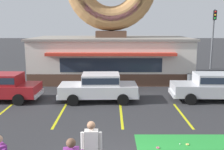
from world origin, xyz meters
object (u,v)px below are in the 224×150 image
object	(u,v)px
golf_ball	(180,144)
car_white	(100,86)
pedestrian_leather_jacket_man	(92,148)
traffic_light_pole	(214,31)
car_silver	(212,86)
car_red	(2,86)
trash_bin	(192,80)

from	to	relation	value
golf_ball	car_white	world-z (taller)	car_white
car_white	pedestrian_leather_jacket_man	world-z (taller)	pedestrian_leather_jacket_man
golf_ball	traffic_light_pole	world-z (taller)	traffic_light_pole
golf_ball	car_silver	size ratio (longest dim) A/B	0.01
golf_ball	pedestrian_leather_jacket_man	size ratio (longest dim) A/B	0.02
car_white	car_red	world-z (taller)	same
golf_ball	pedestrian_leather_jacket_man	xyz separation A→B (m)	(-3.07, -2.15, 0.93)
car_silver	trash_bin	bearing A→B (deg)	93.73
golf_ball	car_silver	bearing A→B (deg)	60.52
trash_bin	pedestrian_leather_jacket_man	bearing A→B (deg)	-118.74
car_white	pedestrian_leather_jacket_man	xyz separation A→B (m)	(0.17, -7.85, 0.10)
car_white	golf_ball	bearing A→B (deg)	-60.41
golf_ball	car_red	size ratio (longest dim) A/B	0.01
car_white	car_red	xyz separation A→B (m)	(-5.66, 0.06, 0.00)
car_silver	pedestrian_leather_jacket_man	distance (m)	10.18
pedestrian_leather_jacket_man	trash_bin	bearing A→B (deg)	61.26
car_red	traffic_light_pole	world-z (taller)	traffic_light_pole
car_white	car_red	bearing A→B (deg)	179.38
car_silver	car_red	bearing A→B (deg)	-179.77
car_silver	car_red	distance (m)	12.18
car_silver	trash_bin	size ratio (longest dim) A/B	4.73
golf_ball	trash_bin	xyz separation A→B (m)	(3.07, 9.04, 0.45)
car_silver	pedestrian_leather_jacket_man	world-z (taller)	pedestrian_leather_jacket_man
trash_bin	traffic_light_pole	world-z (taller)	traffic_light_pole
golf_ball	car_red	world-z (taller)	car_red
car_silver	traffic_light_pole	world-z (taller)	traffic_light_pole
car_red	pedestrian_leather_jacket_man	distance (m)	9.83
car_white	traffic_light_pole	distance (m)	15.60
golf_ball	trash_bin	world-z (taller)	trash_bin
golf_ball	traffic_light_pole	distance (m)	18.69
golf_ball	car_white	size ratio (longest dim) A/B	0.01
car_red	trash_bin	world-z (taller)	car_red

